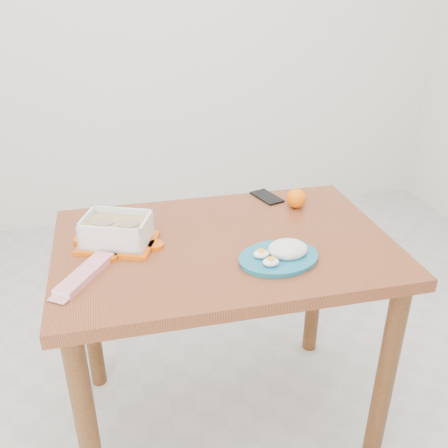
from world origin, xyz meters
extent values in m
plane|color=#B7B7B2|center=(0.00, 0.00, 0.00)|extent=(3.50, 3.50, 0.00)
cube|color=brown|center=(-0.10, -0.03, 0.73)|extent=(1.03, 0.69, 0.04)
cylinder|color=brown|center=(-0.56, -0.32, 0.35)|extent=(0.06, 0.06, 0.71)
cylinder|color=brown|center=(0.36, -0.32, 0.35)|extent=(0.06, 0.06, 0.71)
cylinder|color=brown|center=(-0.56, 0.25, 0.35)|extent=(0.06, 0.06, 0.71)
cylinder|color=brown|center=(0.36, 0.25, 0.35)|extent=(0.06, 0.06, 0.71)
cube|color=#E35906|center=(-0.42, 0.02, 0.76)|extent=(0.27, 0.24, 0.01)
cube|color=white|center=(-0.42, 0.02, 0.80)|extent=(0.23, 0.20, 0.08)
cube|color=#A68B53|center=(-0.42, 0.02, 0.80)|extent=(0.22, 0.18, 0.05)
cylinder|color=tan|center=(-0.45, 0.03, 0.81)|extent=(0.08, 0.08, 0.02)
cylinder|color=tan|center=(-0.38, 0.01, 0.81)|extent=(0.08, 0.08, 0.02)
sphere|color=#FA5E05|center=(0.21, 0.15, 0.78)|extent=(0.07, 0.07, 0.07)
cylinder|color=#176782|center=(0.03, -0.18, 0.76)|extent=(0.27, 0.27, 0.01)
ellipsoid|color=white|center=(0.06, -0.17, 0.79)|extent=(0.13, 0.12, 0.05)
ellipsoid|color=white|center=(-0.02, -0.18, 0.78)|extent=(0.05, 0.04, 0.02)
ellipsoid|color=white|center=(-0.01, -0.22, 0.78)|extent=(0.05, 0.04, 0.02)
cube|color=#BA091B|center=(-0.52, -0.14, 0.76)|extent=(0.16, 0.21, 0.02)
cube|color=black|center=(0.13, 0.25, 0.75)|extent=(0.10, 0.15, 0.01)
camera|label=1|loc=(-0.41, -1.35, 1.50)|focal=40.00mm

